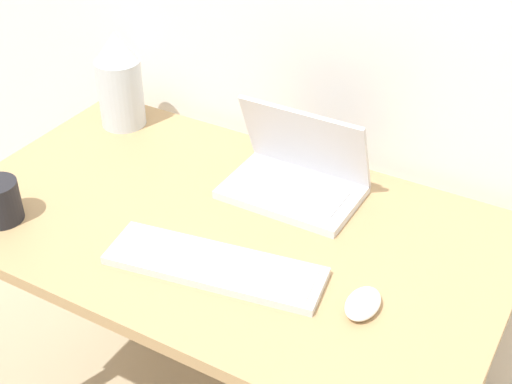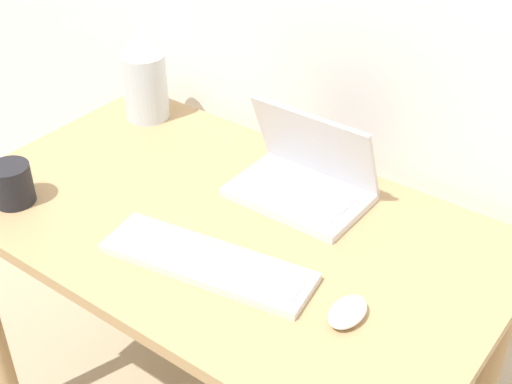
{
  "view_description": "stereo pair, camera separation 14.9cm",
  "coord_description": "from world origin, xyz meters",
  "px_view_note": "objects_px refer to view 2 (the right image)",
  "views": [
    {
      "loc": [
        0.69,
        -0.7,
        1.73
      ],
      "look_at": [
        0.08,
        0.37,
        0.88
      ],
      "focal_mm": 50.0,
      "sensor_mm": 36.0,
      "label": 1
    },
    {
      "loc": [
        0.81,
        -0.61,
        1.73
      ],
      "look_at": [
        0.08,
        0.37,
        0.88
      ],
      "focal_mm": 50.0,
      "sensor_mm": 36.0,
      "label": 2
    }
  ],
  "objects_px": {
    "mouse": "(347,312)",
    "vase": "(144,74)",
    "laptop": "(304,177)",
    "keyboard": "(207,262)",
    "mug": "(12,184)"
  },
  "relations": [
    {
      "from": "laptop",
      "to": "keyboard",
      "type": "height_order",
      "value": "laptop"
    },
    {
      "from": "mug",
      "to": "mouse",
      "type": "bearing_deg",
      "value": 9.2
    },
    {
      "from": "mouse",
      "to": "vase",
      "type": "xyz_separation_m",
      "value": [
        -0.85,
        0.35,
        0.11
      ]
    },
    {
      "from": "laptop",
      "to": "vase",
      "type": "relative_size",
      "value": 1.17
    },
    {
      "from": "laptop",
      "to": "vase",
      "type": "distance_m",
      "value": 0.57
    },
    {
      "from": "laptop",
      "to": "vase",
      "type": "height_order",
      "value": "vase"
    },
    {
      "from": "keyboard",
      "to": "mug",
      "type": "height_order",
      "value": "mug"
    },
    {
      "from": "laptop",
      "to": "mug",
      "type": "xyz_separation_m",
      "value": [
        -0.52,
        -0.42,
        0.0
      ]
    },
    {
      "from": "keyboard",
      "to": "mouse",
      "type": "bearing_deg",
      "value": 7.65
    },
    {
      "from": "laptop",
      "to": "mug",
      "type": "height_order",
      "value": "laptop"
    },
    {
      "from": "mouse",
      "to": "mug",
      "type": "xyz_separation_m",
      "value": [
        -0.81,
        -0.13,
        0.03
      ]
    },
    {
      "from": "mouse",
      "to": "vase",
      "type": "distance_m",
      "value": 0.92
    },
    {
      "from": "laptop",
      "to": "keyboard",
      "type": "bearing_deg",
      "value": -92.5
    },
    {
      "from": "laptop",
      "to": "mouse",
      "type": "height_order",
      "value": "laptop"
    },
    {
      "from": "vase",
      "to": "keyboard",
      "type": "bearing_deg",
      "value": -35.78
    }
  ]
}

